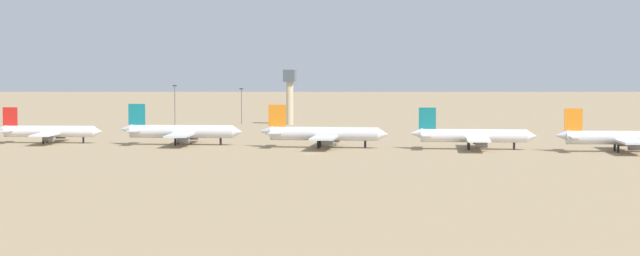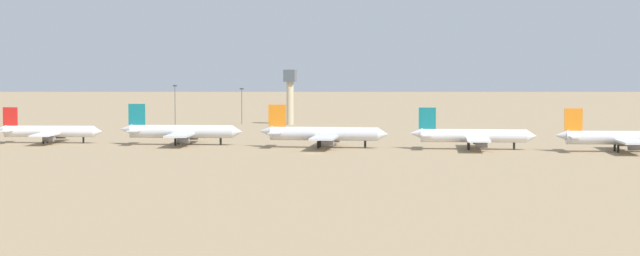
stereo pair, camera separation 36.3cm
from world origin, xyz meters
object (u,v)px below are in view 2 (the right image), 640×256
at_px(parked_jet_orange_3, 323,134).
at_px(parked_jet_orange_5, 620,138).
at_px(light_pole_west, 242,103).
at_px(control_tower, 290,91).
at_px(parked_jet_red_1, 48,131).
at_px(light_pole_mid, 175,103).
at_px(parked_jet_teal_2, 180,132).
at_px(parked_jet_teal_4, 472,136).

height_order(parked_jet_orange_3, parked_jet_orange_5, parked_jet_orange_3).
xyz_separation_m(parked_jet_orange_5, light_pole_west, (-155.63, 126.78, 4.82)).
bearing_deg(parked_jet_orange_3, control_tower, 103.67).
height_order(parked_jet_red_1, control_tower, control_tower).
distance_m(parked_jet_red_1, light_pole_mid, 95.02).
bearing_deg(light_pole_west, control_tower, -0.72).
relative_size(control_tower, light_pole_west, 1.52).
height_order(parked_jet_teal_2, parked_jet_orange_3, parked_jet_orange_3).
distance_m(parked_jet_teal_4, light_pole_mid, 161.55).
distance_m(parked_jet_orange_5, light_pole_mid, 201.84).
distance_m(parked_jet_teal_2, parked_jet_teal_4, 99.27).
height_order(parked_jet_teal_2, control_tower, control_tower).
bearing_deg(parked_jet_teal_2, parked_jet_teal_4, -6.99).
bearing_deg(parked_jet_teal_4, light_pole_west, 126.30).
distance_m(parked_jet_orange_5, light_pole_west, 200.79).
height_order(parked_jet_orange_5, control_tower, control_tower).
distance_m(light_pole_west, light_pole_mid, 37.62).
distance_m(control_tower, light_pole_west, 23.18).
distance_m(parked_jet_teal_4, light_pole_west, 166.16).
distance_m(parked_jet_red_1, parked_jet_orange_3, 98.25).
relative_size(parked_jet_teal_2, light_pole_west, 2.62).
height_order(parked_jet_red_1, light_pole_west, light_pole_west).
height_order(control_tower, light_pole_mid, control_tower).
height_order(parked_jet_teal_2, parked_jet_teal_4, parked_jet_teal_2).
distance_m(parked_jet_teal_4, parked_jet_orange_5, 46.59).
bearing_deg(light_pole_west, light_pole_mid, -125.36).
bearing_deg(control_tower, parked_jet_teal_4, -55.29).
xyz_separation_m(parked_jet_teal_4, light_pole_west, (-109.07, 125.26, 4.88)).
xyz_separation_m(parked_jet_red_1, parked_jet_teal_4, (147.24, -1.21, 0.35)).
distance_m(parked_jet_orange_3, light_pole_west, 140.78).
height_order(parked_jet_orange_3, parked_jet_teal_4, parked_jet_orange_3).
height_order(parked_jet_teal_4, light_pole_mid, light_pole_mid).
xyz_separation_m(parked_jet_teal_4, control_tower, (-86.58, 124.98, 10.47)).
xyz_separation_m(parked_jet_teal_2, parked_jet_teal_4, (99.26, -1.58, -0.15)).
xyz_separation_m(parked_jet_red_1, light_pole_mid, (16.41, 93.38, 6.26)).
height_order(parked_jet_orange_3, light_pole_west, light_pole_west).
distance_m(parked_jet_teal_2, control_tower, 124.48).
relative_size(parked_jet_teal_4, control_tower, 1.67).
bearing_deg(parked_jet_teal_4, light_pole_mid, 139.39).
height_order(parked_jet_orange_5, light_pole_mid, light_pole_mid).
relative_size(parked_jet_teal_2, control_tower, 1.72).
relative_size(control_tower, light_pole_mid, 1.35).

